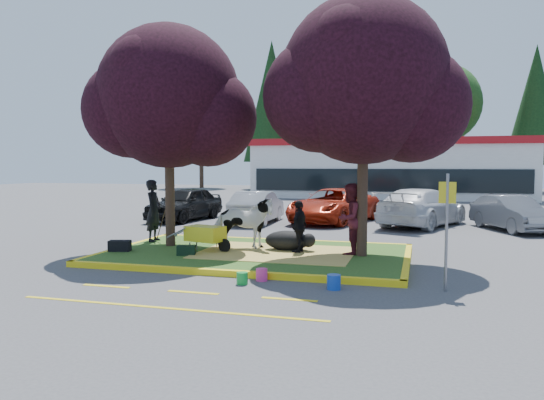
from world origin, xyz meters
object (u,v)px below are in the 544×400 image
(car_silver, at_px, (257,207))
(sign_post, at_px, (447,219))
(handler, at_px, (154,210))
(wheelbarrow, at_px, (206,234))
(bucket_green, at_px, (242,278))
(bucket_pink, at_px, (262,275))
(car_black, at_px, (185,203))
(calf, at_px, (287,241))
(bucket_blue, at_px, (334,282))
(cow, at_px, (243,223))

(car_silver, bearing_deg, sign_post, 122.61)
(handler, xyz_separation_m, wheelbarrow, (2.33, -1.36, -0.49))
(wheelbarrow, distance_m, bucket_green, 3.64)
(sign_post, bearing_deg, car_silver, 128.81)
(wheelbarrow, bearing_deg, sign_post, -5.84)
(bucket_pink, height_order, car_black, car_black)
(calf, bearing_deg, bucket_blue, -48.97)
(cow, xyz_separation_m, sign_post, (5.40, -3.04, 0.58))
(sign_post, distance_m, car_silver, 13.07)
(handler, height_order, car_black, handler)
(bucket_green, bearing_deg, bucket_pink, 55.12)
(wheelbarrow, bearing_deg, car_silver, 112.62)
(cow, xyz_separation_m, bucket_green, (1.21, -3.58, -0.76))
(calf, relative_size, car_silver, 0.31)
(handler, bearing_deg, cow, -108.83)
(bucket_pink, bearing_deg, cow, 115.81)
(handler, relative_size, bucket_blue, 6.30)
(car_silver, bearing_deg, bucket_green, 103.92)
(sign_post, bearing_deg, wheelbarrow, 163.42)
(wheelbarrow, height_order, car_black, car_black)
(handler, height_order, wheelbarrow, handler)
(sign_post, bearing_deg, cow, 154.98)
(car_black, bearing_deg, bucket_blue, -45.29)
(car_black, bearing_deg, handler, -64.94)
(handler, bearing_deg, bucket_blue, -129.54)
(bucket_green, height_order, bucket_pink, bucket_pink)
(sign_post, relative_size, car_black, 0.53)
(handler, xyz_separation_m, sign_post, (8.61, -3.76, 0.35))
(car_silver, bearing_deg, car_black, -4.14)
(sign_post, bearing_deg, car_black, 139.31)
(sign_post, relative_size, bucket_pink, 8.71)
(bucket_pink, relative_size, bucket_blue, 0.90)
(bucket_blue, height_order, car_black, car_black)
(calf, height_order, car_black, car_black)
(bucket_pink, bearing_deg, sign_post, 1.47)
(wheelbarrow, bearing_deg, calf, 34.71)
(handler, distance_m, sign_post, 9.40)
(car_black, distance_m, car_silver, 3.50)
(bucket_green, relative_size, car_silver, 0.06)
(handler, distance_m, bucket_pink, 6.18)
(wheelbarrow, bearing_deg, cow, 51.19)
(sign_post, distance_m, car_black, 15.41)
(calf, bearing_deg, car_silver, 126.62)
(calf, distance_m, wheelbarrow, 2.30)
(wheelbarrow, bearing_deg, bucket_green, -39.57)
(bucket_pink, bearing_deg, calf, 94.13)
(cow, relative_size, calf, 1.36)
(handler, distance_m, car_black, 7.49)
(wheelbarrow, bearing_deg, bucket_pink, -31.17)
(bucket_green, bearing_deg, handler, 135.75)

